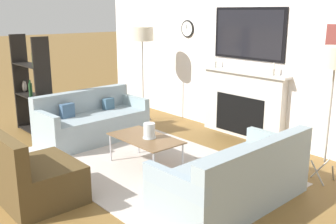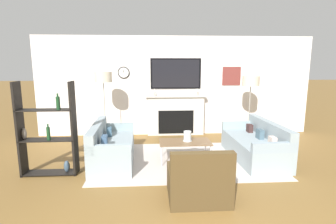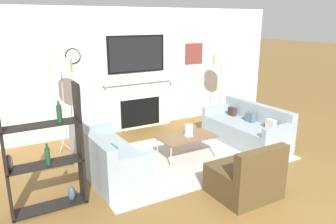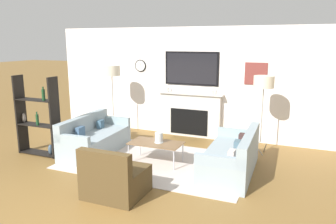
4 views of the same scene
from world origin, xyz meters
name	(u,v)px [view 4 (image 4 of 4)]	position (x,y,z in m)	size (l,w,h in m)	color
fireplace_wall	(192,87)	(0.00, 4.78, 1.23)	(7.55, 0.28, 2.70)	white
area_rug	(157,161)	(0.00, 2.70, 0.01)	(3.58, 2.25, 0.01)	beige
couch_left	(94,140)	(-1.48, 2.70, 0.29)	(0.85, 1.79, 0.79)	#91A2AA
couch_right	(232,158)	(1.49, 2.70, 0.28)	(0.87, 1.83, 0.78)	#91A2AA
armchair	(115,179)	(0.00, 1.12, 0.27)	(0.87, 0.79, 0.81)	#4D3B20
coffee_table	(156,144)	(0.00, 2.64, 0.39)	(1.03, 0.57, 0.42)	brown
hurricane_candle	(159,138)	(0.05, 2.67, 0.51)	(0.18, 0.18, 0.20)	silver
floor_lamp_left	(112,72)	(-1.82, 4.01, 1.62)	(0.41, 0.41, 1.78)	#9E998E
floor_lamp_right	(264,83)	(1.82, 4.01, 1.52)	(0.42, 0.42, 1.67)	#9E998E
shelf_unit	(38,119)	(-2.49, 2.17, 0.76)	(0.96, 0.28, 1.66)	black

